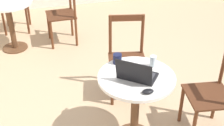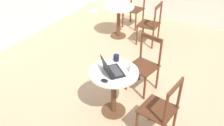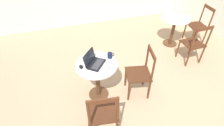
{
  "view_description": "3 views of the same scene",
  "coord_description": "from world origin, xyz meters",
  "px_view_note": "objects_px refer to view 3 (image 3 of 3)",
  "views": [
    {
      "loc": [
        -2.7,
        1.1,
        2.27
      ],
      "look_at": [
        -0.22,
        0.41,
        0.69
      ],
      "focal_mm": 50.0,
      "sensor_mm": 36.0,
      "label": 1
    },
    {
      "loc": [
        -3.0,
        -1.07,
        2.71
      ],
      "look_at": [
        -0.35,
        0.43,
        0.7
      ],
      "focal_mm": 40.0,
      "sensor_mm": 36.0,
      "label": 2
    },
    {
      "loc": [
        -0.99,
        -1.87,
        2.56
      ],
      "look_at": [
        -0.29,
        0.35,
        0.64
      ],
      "focal_mm": 28.0,
      "sensor_mm": 36.0,
      "label": 3
    }
  ],
  "objects_px": {
    "cafe_table_near": "(97,72)",
    "cafe_table_mid": "(174,24)",
    "chair_near_front": "(103,113)",
    "chair_mid_right": "(199,25)",
    "chair_near_right": "(141,73)",
    "laptop": "(94,62)",
    "mouse": "(81,67)",
    "drinking_glass": "(107,68)",
    "chair_mid_front": "(194,44)",
    "mug": "(110,55)"
  },
  "relations": [
    {
      "from": "cafe_table_near",
      "to": "chair_near_right",
      "type": "relative_size",
      "value": 0.78
    },
    {
      "from": "chair_mid_right",
      "to": "laptop",
      "type": "relative_size",
      "value": 2.31
    },
    {
      "from": "chair_near_front",
      "to": "mug",
      "type": "xyz_separation_m",
      "value": [
        0.37,
        0.85,
        0.32
      ]
    },
    {
      "from": "chair_near_front",
      "to": "drinking_glass",
      "type": "xyz_separation_m",
      "value": [
        0.23,
        0.55,
        0.33
      ]
    },
    {
      "from": "chair_near_right",
      "to": "chair_mid_right",
      "type": "distance_m",
      "value": 2.5
    },
    {
      "from": "mouse",
      "to": "chair_near_front",
      "type": "bearing_deg",
      "value": -79.02
    },
    {
      "from": "chair_near_right",
      "to": "cafe_table_mid",
      "type": "bearing_deg",
      "value": 40.69
    },
    {
      "from": "cafe_table_mid",
      "to": "laptop",
      "type": "distance_m",
      "value": 2.53
    },
    {
      "from": "chair_near_front",
      "to": "chair_mid_front",
      "type": "xyz_separation_m",
      "value": [
        2.36,
        1.1,
        0.0
      ]
    },
    {
      "from": "chair_mid_right",
      "to": "chair_mid_front",
      "type": "relative_size",
      "value": 1.0
    },
    {
      "from": "cafe_table_near",
      "to": "mouse",
      "type": "relative_size",
      "value": 7.38
    },
    {
      "from": "cafe_table_near",
      "to": "mug",
      "type": "relative_size",
      "value": 6.07
    },
    {
      "from": "chair_near_front",
      "to": "mouse",
      "type": "distance_m",
      "value": 0.81
    },
    {
      "from": "cafe_table_near",
      "to": "chair_mid_right",
      "type": "bearing_deg",
      "value": 19.77
    },
    {
      "from": "cafe_table_mid",
      "to": "drinking_glass",
      "type": "distance_m",
      "value": 2.5
    },
    {
      "from": "chair_near_right",
      "to": "chair_mid_right",
      "type": "height_order",
      "value": "same"
    },
    {
      "from": "chair_near_front",
      "to": "mug",
      "type": "bearing_deg",
      "value": 66.34
    },
    {
      "from": "chair_near_front",
      "to": "chair_mid_right",
      "type": "height_order",
      "value": "same"
    },
    {
      "from": "cafe_table_near",
      "to": "chair_mid_right",
      "type": "height_order",
      "value": "chair_mid_right"
    },
    {
      "from": "mouse",
      "to": "drinking_glass",
      "type": "height_order",
      "value": "drinking_glass"
    },
    {
      "from": "chair_near_right",
      "to": "chair_near_front",
      "type": "distance_m",
      "value": 1.04
    },
    {
      "from": "cafe_table_near",
      "to": "chair_near_front",
      "type": "xyz_separation_m",
      "value": [
        -0.11,
        -0.75,
        -0.1
      ]
    },
    {
      "from": "mouse",
      "to": "mug",
      "type": "bearing_deg",
      "value": 11.79
    },
    {
      "from": "cafe_table_mid",
      "to": "mug",
      "type": "height_order",
      "value": "mug"
    },
    {
      "from": "laptop",
      "to": "mouse",
      "type": "xyz_separation_m",
      "value": [
        -0.22,
        -0.02,
        -0.03
      ]
    },
    {
      "from": "chair_near_right",
      "to": "laptop",
      "type": "distance_m",
      "value": 0.86
    },
    {
      "from": "drinking_glass",
      "to": "chair_mid_front",
      "type": "bearing_deg",
      "value": 14.43
    },
    {
      "from": "cafe_table_near",
      "to": "cafe_table_mid",
      "type": "height_order",
      "value": "same"
    },
    {
      "from": "laptop",
      "to": "chair_near_front",
      "type": "bearing_deg",
      "value": -95.8
    },
    {
      "from": "chair_mid_right",
      "to": "mug",
      "type": "relative_size",
      "value": 7.74
    },
    {
      "from": "cafe_table_near",
      "to": "laptop",
      "type": "distance_m",
      "value": 0.23
    },
    {
      "from": "chair_near_right",
      "to": "laptop",
      "type": "bearing_deg",
      "value": 167.56
    },
    {
      "from": "mug",
      "to": "drinking_glass",
      "type": "height_order",
      "value": "drinking_glass"
    },
    {
      "from": "laptop",
      "to": "chair_mid_right",
      "type": "bearing_deg",
      "value": 19.33
    },
    {
      "from": "cafe_table_mid",
      "to": "laptop",
      "type": "bearing_deg",
      "value": -153.92
    },
    {
      "from": "mug",
      "to": "laptop",
      "type": "bearing_deg",
      "value": -163.25
    },
    {
      "from": "chair_mid_front",
      "to": "mug",
      "type": "relative_size",
      "value": 7.74
    },
    {
      "from": "mouse",
      "to": "laptop",
      "type": "bearing_deg",
      "value": 4.91
    },
    {
      "from": "laptop",
      "to": "drinking_glass",
      "type": "distance_m",
      "value": 0.26
    },
    {
      "from": "cafe_table_near",
      "to": "chair_mid_right",
      "type": "distance_m",
      "value": 3.12
    },
    {
      "from": "cafe_table_mid",
      "to": "cafe_table_near",
      "type": "bearing_deg",
      "value": -153.3
    },
    {
      "from": "chair_near_right",
      "to": "cafe_table_near",
      "type": "bearing_deg",
      "value": 168.02
    },
    {
      "from": "chair_mid_right",
      "to": "mouse",
      "type": "distance_m",
      "value": 3.37
    },
    {
      "from": "chair_near_front",
      "to": "laptop",
      "type": "distance_m",
      "value": 0.83
    },
    {
      "from": "drinking_glass",
      "to": "chair_mid_right",
      "type": "bearing_deg",
      "value": 23.98
    },
    {
      "from": "mouse",
      "to": "mug",
      "type": "distance_m",
      "value": 0.53
    },
    {
      "from": "chair_mid_front",
      "to": "drinking_glass",
      "type": "bearing_deg",
      "value": -165.57
    },
    {
      "from": "chair_mid_front",
      "to": "laptop",
      "type": "height_order",
      "value": "laptop"
    },
    {
      "from": "cafe_table_mid",
      "to": "chair_mid_front",
      "type": "distance_m",
      "value": 0.78
    },
    {
      "from": "chair_near_front",
      "to": "chair_mid_right",
      "type": "xyz_separation_m",
      "value": [
        3.04,
        1.8,
        0.0
      ]
    }
  ]
}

